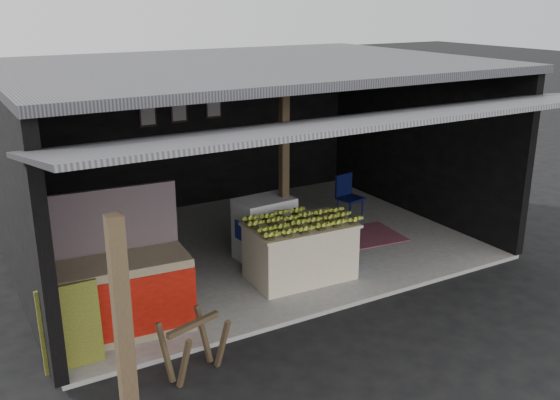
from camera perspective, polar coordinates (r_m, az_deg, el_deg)
ground at (r=8.36m, az=5.26°, el=-10.10°), size 80.00×80.00×0.00m
concrete_slab at (r=10.28m, az=-2.79°, el=-4.30°), size 7.00×5.00×0.06m
shophouse at (r=9.97m, az=-3.81°, el=7.39°), size 7.40×7.29×3.02m
banana_table at (r=8.96m, az=1.86°, el=-4.67°), size 1.55×0.99×0.83m
banana_pile at (r=8.78m, az=1.89°, el=-1.69°), size 1.42×0.89×0.16m
white_crate at (r=9.63m, az=-1.42°, el=-2.61°), size 0.90×0.65×0.96m
neighbor_stall at (r=7.75m, az=-14.54°, el=-8.22°), size 1.73×0.88×1.73m
green_signboard at (r=7.23m, az=-18.58°, el=-10.93°), size 0.64×0.11×0.96m
sawhorse at (r=6.92m, az=-7.87°, el=-12.73°), size 0.72×0.71×0.64m
water_barrel at (r=9.47m, az=5.92°, el=-4.66°), size 0.32×0.32×0.47m
plastic_chair at (r=11.37m, az=6.16°, el=0.62°), size 0.46×0.46×0.84m
magenta_rug at (r=10.67m, az=7.03°, el=-3.38°), size 1.60×1.15×0.01m
picture_frames at (r=11.81m, az=-9.08°, el=8.03°), size 1.62×0.04×0.46m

